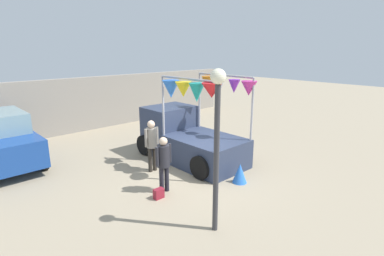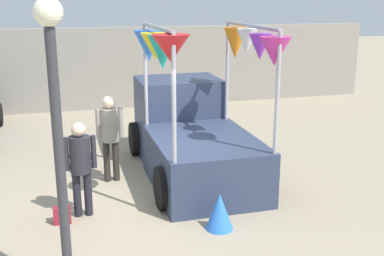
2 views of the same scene
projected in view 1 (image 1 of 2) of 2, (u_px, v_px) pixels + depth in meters
The scene contains 9 objects.
ground_plane at pixel (192, 175), 9.68m from camera, with size 60.00×60.00×0.00m, color gray.
vendor_truck at pixel (187, 134), 10.94m from camera, with size 2.45×4.16×3.09m.
parked_car at pixel (2, 140), 10.18m from camera, with size 1.88×4.00×1.88m.
person_customer at pixel (164, 160), 8.28m from camera, with size 0.53×0.34×1.62m.
person_vendor at pixel (152, 141), 9.71m from camera, with size 0.53×0.34×1.73m.
handbag at pixel (159, 194), 8.12m from camera, with size 0.28×0.16×0.28m, color maroon.
street_lamp at pixel (217, 128), 6.15m from camera, with size 0.32×0.32×3.58m.
brick_boundary_wall at pixel (86, 104), 14.75m from camera, with size 18.00×0.36×2.60m, color gray.
folded_kite_bundle_azure at pixel (240, 173), 9.04m from camera, with size 0.44×0.44×0.60m, color blue.
Camera 1 is at (-6.11, -6.56, 3.96)m, focal length 28.00 mm.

